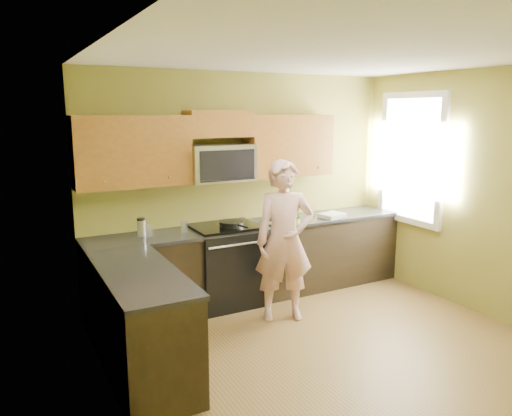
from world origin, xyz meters
TOP-DOWN VIEW (x-y plane):
  - floor at (0.00, 0.00)m, footprint 4.00×4.00m
  - ceiling at (0.00, 0.00)m, footprint 4.00×4.00m
  - wall_back at (0.00, 2.00)m, footprint 4.00×0.00m
  - wall_left at (-2.00, 0.00)m, footprint 0.00×4.00m
  - wall_right at (2.00, 0.00)m, footprint 0.00×4.00m
  - cabinet_back_run at (0.00, 1.70)m, footprint 4.00×0.60m
  - cabinet_left_run at (-1.70, 0.60)m, footprint 0.60×1.60m
  - countertop_back at (0.00, 1.69)m, footprint 4.00×0.62m
  - countertop_left at (-1.69, 0.60)m, footprint 0.62×1.60m
  - stove at (-0.40, 1.68)m, footprint 0.76×0.65m
  - microwave at (-0.40, 1.80)m, footprint 0.76×0.40m
  - upper_cab_left at (-1.39, 1.83)m, footprint 1.22×0.33m
  - upper_cab_right at (0.54, 1.83)m, footprint 1.12×0.33m
  - upper_cab_over_mw at (-0.40, 1.83)m, footprint 0.76×0.33m
  - window at (1.98, 1.20)m, footprint 0.06×1.06m
  - woman at (-0.01, 1.00)m, footprint 0.74×0.60m
  - frying_pan at (-0.36, 1.59)m, footprint 0.38×0.53m
  - butter_tub at (0.45, 1.52)m, footprint 0.15×0.15m
  - toast_slice at (0.14, 1.60)m, footprint 0.11×0.11m
  - napkin_a at (0.15, 1.50)m, footprint 0.11×0.12m
  - napkin_b at (0.32, 1.66)m, footprint 0.14×0.15m
  - dish_towel at (1.03, 1.56)m, footprint 0.34×0.29m
  - travel_mug at (-1.35, 1.76)m, footprint 0.12×0.12m
  - glass_a at (-1.28, 1.71)m, footprint 0.08×0.08m
  - glass_b at (-0.89, 1.71)m, footprint 0.09×0.09m

SIDE VIEW (x-z plane):
  - floor at x=0.00m, z-range 0.00..0.00m
  - cabinet_back_run at x=0.00m, z-range 0.00..0.88m
  - cabinet_left_run at x=-1.70m, z-range 0.00..0.88m
  - stove at x=-0.40m, z-range 0.00..0.95m
  - woman at x=-0.01m, z-range 0.00..1.75m
  - countertop_back at x=0.00m, z-range 0.88..0.92m
  - countertop_left at x=-1.69m, z-range 0.88..0.92m
  - travel_mug at x=-1.35m, z-range 0.82..1.02m
  - butter_tub at x=0.45m, z-range 0.88..0.96m
  - toast_slice at x=0.14m, z-range 0.92..0.93m
  - dish_towel at x=1.03m, z-range 0.92..0.97m
  - frying_pan at x=-0.36m, z-range 0.92..0.98m
  - napkin_a at x=0.15m, z-range 0.92..0.98m
  - napkin_b at x=0.32m, z-range 0.92..0.99m
  - glass_a at x=-1.28m, z-range 0.92..1.04m
  - glass_b at x=-0.89m, z-range 0.92..1.04m
  - wall_back at x=0.00m, z-range -0.65..3.35m
  - wall_left at x=-2.00m, z-range -0.65..3.35m
  - wall_right at x=2.00m, z-range -0.65..3.35m
  - microwave at x=-0.40m, z-range 1.24..1.66m
  - upper_cab_left at x=-1.39m, z-range 1.07..1.82m
  - upper_cab_right at x=0.54m, z-range 1.07..1.82m
  - window at x=1.98m, z-range 0.82..2.48m
  - upper_cab_over_mw at x=-0.40m, z-range 1.95..2.25m
  - ceiling at x=0.00m, z-range 2.70..2.70m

